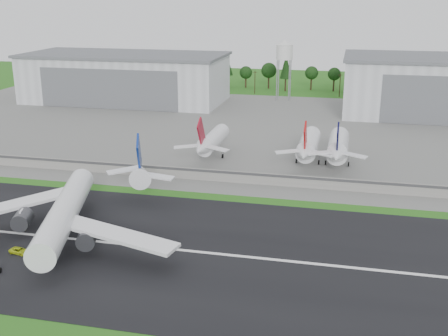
% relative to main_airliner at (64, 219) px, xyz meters
% --- Properties ---
extents(ground, '(600.00, 600.00, 0.00)m').
position_rel_main_airliner_xyz_m(ground, '(30.13, -9.58, -4.89)').
color(ground, '#236016').
rests_on(ground, ground).
extents(runway, '(320.00, 60.00, 0.10)m').
position_rel_main_airliner_xyz_m(runway, '(30.13, 0.42, -4.84)').
color(runway, black).
rests_on(runway, ground).
extents(runway_centerline, '(220.00, 1.00, 0.02)m').
position_rel_main_airliner_xyz_m(runway_centerline, '(30.13, 0.42, -4.78)').
color(runway_centerline, white).
rests_on(runway_centerline, runway).
extents(apron, '(320.00, 150.00, 0.10)m').
position_rel_main_airliner_xyz_m(apron, '(30.13, 110.42, -4.84)').
color(apron, slate).
rests_on(apron, ground).
extents(blast_fence, '(240.00, 0.61, 3.50)m').
position_rel_main_airliner_xyz_m(blast_fence, '(30.13, 45.40, -3.09)').
color(blast_fence, gray).
rests_on(blast_fence, ground).
extents(hangar_west, '(97.00, 44.00, 23.20)m').
position_rel_main_airliner_xyz_m(hangar_west, '(-49.87, 155.34, 6.74)').
color(hangar_west, silver).
rests_on(hangar_west, ground).
extents(water_tower, '(8.40, 8.40, 29.40)m').
position_rel_main_airliner_xyz_m(water_tower, '(25.13, 175.42, 19.66)').
color(water_tower, '#99999E').
rests_on(water_tower, ground).
extents(utility_poles, '(230.00, 3.00, 12.00)m').
position_rel_main_airliner_xyz_m(utility_poles, '(30.13, 190.42, -4.89)').
color(utility_poles, black).
rests_on(utility_poles, ground).
extents(treeline, '(320.00, 16.00, 22.00)m').
position_rel_main_airliner_xyz_m(treeline, '(30.13, 205.42, -4.89)').
color(treeline, black).
rests_on(treeline, ground).
extents(main_airliner, '(54.76, 58.06, 18.17)m').
position_rel_main_airliner_xyz_m(main_airliner, '(0.00, 0.00, 0.00)').
color(main_airliner, white).
rests_on(main_airliner, runway).
extents(ground_vehicle, '(4.65, 2.64, 1.22)m').
position_rel_main_airliner_xyz_m(ground_vehicle, '(-5.68, -8.58, -4.18)').
color(ground_vehicle, '#B5C717').
rests_on(ground_vehicle, runway).
extents(parked_jet_red_a, '(7.36, 31.29, 16.40)m').
position_rel_main_airliner_xyz_m(parked_jet_red_a, '(15.63, 66.93, 1.02)').
color(parked_jet_red_a, white).
rests_on(parked_jet_red_a, ground).
extents(parked_jet_red_b, '(7.36, 31.29, 16.77)m').
position_rel_main_airliner_xyz_m(parked_jet_red_b, '(46.43, 66.99, 1.36)').
color(parked_jet_red_b, white).
rests_on(parked_jet_red_b, ground).
extents(parked_jet_navy, '(7.36, 31.29, 16.91)m').
position_rel_main_airliner_xyz_m(parked_jet_navy, '(55.50, 67.01, 1.49)').
color(parked_jet_navy, white).
rests_on(parked_jet_navy, ground).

